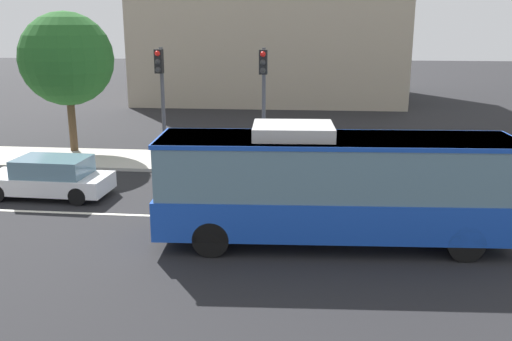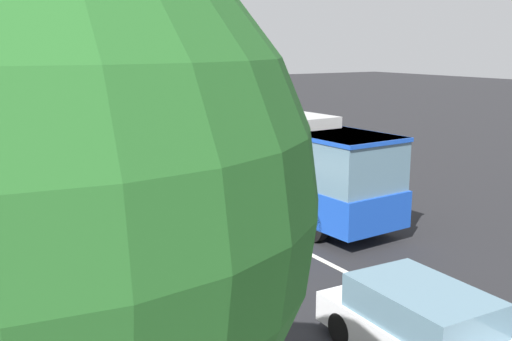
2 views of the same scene
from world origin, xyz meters
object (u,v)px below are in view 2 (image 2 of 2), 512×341
(sedan_white, at_px, (427,330))
(street_tree_kerbside_centre, at_px, (38,203))
(transit_bus, at_px, (277,159))
(traffic_light_far_corner, at_px, (88,136))
(sedan_silver, at_px, (162,146))
(traffic_light_near_corner, at_px, (150,166))
(traffic_light_mid_block, at_px, (8,101))

(sedan_white, bearing_deg, street_tree_kerbside_centre, -71.27)
(transit_bus, height_order, sedan_white, transit_bus)
(sedan_white, distance_m, traffic_light_far_corner, 8.84)
(transit_bus, xyz_separation_m, traffic_light_far_corner, (-2.66, 7.20, 1.75))
(sedan_silver, height_order, traffic_light_near_corner, traffic_light_near_corner)
(traffic_light_near_corner, xyz_separation_m, street_tree_kerbside_centre, (-5.28, 2.91, 0.95))
(traffic_light_near_corner, xyz_separation_m, traffic_light_far_corner, (4.23, -0.02, 0.00))
(sedan_silver, distance_m, sedan_white, 20.98)
(sedan_silver, bearing_deg, traffic_light_near_corner, 160.13)
(transit_bus, distance_m, traffic_light_near_corner, 10.14)
(traffic_light_near_corner, distance_m, traffic_light_mid_block, 14.71)
(traffic_light_mid_block, xyz_separation_m, traffic_light_far_corner, (-10.48, -0.23, 0.00))
(traffic_light_mid_block, bearing_deg, street_tree_kerbside_centre, -94.12)
(traffic_light_far_corner, bearing_deg, traffic_light_mid_block, 91.68)
(traffic_light_mid_block, distance_m, traffic_light_far_corner, 10.48)
(transit_bus, bearing_deg, traffic_light_near_corner, 130.22)
(sedan_silver, relative_size, traffic_light_near_corner, 0.88)
(transit_bus, xyz_separation_m, sedan_white, (-10.10, 3.36, -1.09))
(traffic_light_near_corner, bearing_deg, sedan_silver, 70.97)
(street_tree_kerbside_centre, bearing_deg, sedan_silver, -24.02)
(traffic_light_far_corner, relative_size, street_tree_kerbside_centre, 0.78)
(sedan_silver, relative_size, traffic_light_mid_block, 0.88)
(sedan_white, height_order, traffic_light_near_corner, traffic_light_near_corner)
(traffic_light_near_corner, relative_size, traffic_light_far_corner, 1.00)
(transit_bus, distance_m, traffic_light_mid_block, 10.93)
(sedan_white, xyz_separation_m, traffic_light_mid_block, (17.92, 4.08, 2.84))
(street_tree_kerbside_centre, bearing_deg, sedan_white, -73.09)
(transit_bus, height_order, street_tree_kerbside_centre, street_tree_kerbside_centre)
(transit_bus, relative_size, sedan_silver, 2.21)
(transit_bus, xyz_separation_m, traffic_light_mid_block, (7.82, 7.43, 1.75))
(traffic_light_near_corner, relative_size, traffic_light_mid_block, 1.00)
(traffic_light_mid_block, height_order, street_tree_kerbside_centre, street_tree_kerbside_centre)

